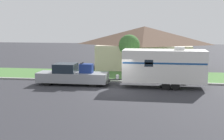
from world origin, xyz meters
name	(u,v)px	position (x,y,z in m)	size (l,w,h in m)	color
ground_plane	(116,91)	(0.00, 0.00, 0.00)	(120.00, 120.00, 0.00)	#2D2D33
curb_strip	(121,81)	(0.00, 3.75, 0.07)	(80.00, 0.30, 0.14)	#999993
lawn_strip	(126,76)	(0.00, 7.40, 0.01)	(80.00, 7.00, 0.03)	#477538
house_across_street	(144,47)	(1.61, 13.43, 2.63)	(11.83, 7.13, 5.08)	beige
pickup_truck	(72,75)	(-4.23, 1.97, 0.85)	(6.40, 1.98, 2.02)	black
travel_trailer	(164,66)	(3.85, 1.97, 1.86)	(8.10, 2.42, 3.50)	black
mailbox	(188,72)	(6.14, 4.64, 0.99)	(0.48, 0.20, 1.28)	brown
tree_in_yard	(129,45)	(0.46, 6.27, 3.26)	(2.10, 2.10, 4.35)	brown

